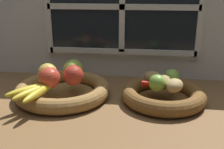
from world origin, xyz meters
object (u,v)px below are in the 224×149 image
Objects in this scene: apple_red_front at (49,78)px; apple_golden_left at (48,73)px; fruit_bowl_right at (163,95)px; potato_oblong at (154,78)px; apple_red_right at (73,75)px; banana_bunch_front at (35,91)px; potato_small at (174,85)px; lime_far at (172,77)px; lime_near at (157,83)px; chili_pepper at (161,84)px; fruit_bowl_left at (63,90)px; apple_green_back at (73,70)px; potato_large at (164,81)px.

apple_golden_left is at bearing 115.80° from apple_red_front.
potato_oblong reaches higher than fruit_bowl_right.
apple_red_right is 0.91× the size of potato_oblong.
potato_small reaches higher than banana_bunch_front.
apple_red_front is at bearing -167.88° from lime_far.
potato_oblong is at bearing 98.65° from lime_near.
lime_near is 0.42× the size of chili_pepper.
potato_small is (45.75, 8.33, 0.91)cm from banana_bunch_front.
apple_golden_left is 45.31cm from lime_far.
apple_golden_left reaches higher than potato_small.
banana_bunch_front is (-5.83, -11.50, 4.23)cm from fruit_bowl_left.
apple_green_back reaches higher than banana_bunch_front.
banana_bunch_front is 40.79cm from lime_near.
apple_green_back is (-1.49, 5.61, 0.24)cm from apple_red_right.
lime_near is (40.03, 7.66, 1.55)cm from banana_bunch_front.
fruit_bowl_right is 3.80× the size of apple_green_back.
potato_oblong is 3.91cm from chili_pepper.
fruit_bowl_right is at bearing -127.87° from lime_far.
potato_small is (42.75, 2.15, -1.52)cm from apple_red_front.
potato_small is 5.35cm from chili_pepper.
potato_small reaches higher than fruit_bowl_left.
potato_oblong is at bearing 20.07° from banana_bunch_front.
chili_pepper is at bearing -45.73° from potato_oblong.
apple_red_right is 31.25cm from chili_pepper.
lime_far is at bearing 8.73° from apple_red_right.
apple_red_right is 29.61cm from lime_near.
apple_golden_left reaches higher than lime_near.
fruit_bowl_right is 4.03× the size of potato_small.
apple_green_back is (6.04, 9.38, 0.16)cm from apple_red_front.
fruit_bowl_left is 1.18× the size of fruit_bowl_right.
apple_golden_left is at bearing 175.99° from potato_small.
apple_red_right reaches higher than chili_pepper.
banana_bunch_front reaches higher than fruit_bowl_left.
fruit_bowl_right is at bearing 56.31° from lime_near.
potato_oblong is 1.44× the size of lime_far.
fruit_bowl_right is 5.11cm from potato_large.
potato_large and potato_small have the same top height.
potato_large is (42.16, -0.01, -1.39)cm from apple_golden_left.
lime_far is (6.54, 1.06, 0.43)cm from potato_oblong.
lime_near is (29.51, -2.28, -0.81)cm from apple_red_right.
fruit_bowl_left is 13.56cm from banana_bunch_front.
lime_near is 1.03× the size of lime_far.
potato_large reaches higher than fruit_bowl_right.
apple_golden_left is at bearing -175.92° from potato_oblong.
apple_red_right is at bearing -177.24° from fruit_bowl_right.
apple_green_back is 0.44× the size of banana_bunch_front.
lime_near is (39.61, -3.84, -0.74)cm from apple_golden_left.
apple_golden_left is (-5.41, 0.01, 6.51)cm from fruit_bowl_left.
apple_green_back reaches higher than apple_red_right.
banana_bunch_front is at bearing -116.88° from fruit_bowl_left.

